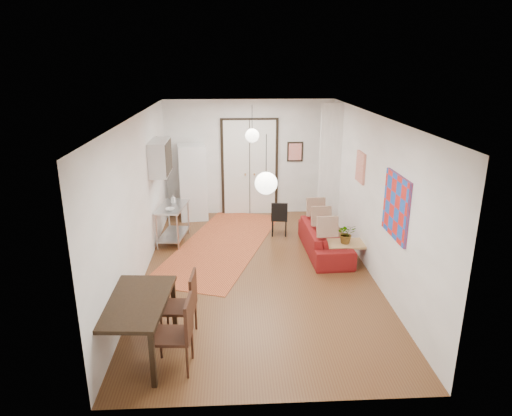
{
  "coord_description": "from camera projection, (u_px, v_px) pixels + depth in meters",
  "views": [
    {
      "loc": [
        -0.45,
        -7.82,
        3.8
      ],
      "look_at": [
        -0.02,
        0.02,
        1.25
      ],
      "focal_mm": 32.0,
      "sensor_mm": 36.0,
      "label": 1
    }
  ],
  "objects": [
    {
      "name": "kilim_rug",
      "position": [
        222.0,
        244.0,
        9.85
      ],
      "size": [
        2.9,
        4.62,
        0.01
      ],
      "primitive_type": "cube",
      "rotation": [
        0.0,
        0.0,
        -0.32
      ],
      "color": "#C45E31",
      "rests_on": "floor"
    },
    {
      "name": "dining_table",
      "position": [
        135.0,
        306.0,
        6.0
      ],
      "size": [
        0.93,
        1.51,
        0.8
      ],
      "rotation": [
        0.0,
        0.0,
        -0.07
      ],
      "color": "black",
      "rests_on": "floor"
    },
    {
      "name": "wall_right",
      "position": [
        373.0,
        196.0,
        8.29
      ],
      "size": [
        0.02,
        7.0,
        2.9
      ],
      "primitive_type": "cube",
      "color": "white",
      "rests_on": "floor"
    },
    {
      "name": "fridge",
      "position": [
        193.0,
        182.0,
        11.26
      ],
      "size": [
        0.74,
        0.74,
        1.86
      ],
      "primitive_type": "cube",
      "rotation": [
        0.0,
        0.0,
        0.14
      ],
      "color": "white",
      "rests_on": "floor"
    },
    {
      "name": "potted_plant",
      "position": [
        346.0,
        233.0,
        8.84
      ],
      "size": [
        0.31,
        0.36,
        0.39
      ],
      "primitive_type": "imported",
      "rotation": [
        0.0,
        0.0,
        0.01
      ],
      "color": "#375E2A",
      "rests_on": "coffee_table"
    },
    {
      "name": "floor",
      "position": [
        257.0,
        271.0,
        8.63
      ],
      "size": [
        7.0,
        7.0,
        0.0
      ],
      "primitive_type": "plane",
      "color": "brown",
      "rests_on": "ground"
    },
    {
      "name": "wall_back",
      "position": [
        249.0,
        158.0,
        11.5
      ],
      "size": [
        4.2,
        0.02,
        2.9
      ],
      "primitive_type": "cube",
      "color": "white",
      "rests_on": "floor"
    },
    {
      "name": "soap_bottle",
      "position": [
        173.0,
        199.0,
        10.01
      ],
      "size": [
        0.1,
        0.1,
        0.17
      ],
      "primitive_type": "imported",
      "rotation": [
        0.0,
        0.0,
        -0.34
      ],
      "color": "teal",
      "rests_on": "kitchen_counter"
    },
    {
      "name": "painting_abstract",
      "position": [
        361.0,
        167.0,
        8.94
      ],
      "size": [
        0.05,
        0.5,
        0.6
      ],
      "primitive_type": "cube",
      "color": "beige",
      "rests_on": "wall_right"
    },
    {
      "name": "wall_left",
      "position": [
        139.0,
        200.0,
        8.07
      ],
      "size": [
        0.02,
        7.0,
        2.9
      ],
      "primitive_type": "cube",
      "color": "white",
      "rests_on": "floor"
    },
    {
      "name": "double_doors",
      "position": [
        250.0,
        168.0,
        11.53
      ],
      "size": [
        1.44,
        0.06,
        2.5
      ],
      "primitive_type": "cube",
      "color": "white",
      "rests_on": "wall_back"
    },
    {
      "name": "dining_chair_near",
      "position": [
        179.0,
        297.0,
        6.5
      ],
      "size": [
        0.51,
        0.69,
        1.0
      ],
      "rotation": [
        0.0,
        0.0,
        -1.64
      ],
      "color": "#3A1D12",
      "rests_on": "floor"
    },
    {
      "name": "stub_partition",
      "position": [
        330.0,
        165.0,
        10.69
      ],
      "size": [
        0.5,
        0.1,
        2.9
      ],
      "primitive_type": "cube",
      "color": "white",
      "rests_on": "floor"
    },
    {
      "name": "print_left",
      "position": [
        156.0,
        150.0,
        9.81
      ],
      "size": [
        0.03,
        0.44,
        0.54
      ],
      "primitive_type": "cube",
      "color": "brown",
      "rests_on": "wall_left"
    },
    {
      "name": "kitchen_counter",
      "position": [
        173.0,
        219.0,
        9.89
      ],
      "size": [
        0.67,
        1.13,
        0.81
      ],
      "rotation": [
        0.0,
        0.0,
        -0.14
      ],
      "color": "#B0B3B5",
      "rests_on": "floor"
    },
    {
      "name": "pendant_front",
      "position": [
        266.0,
        183.0,
        6.03
      ],
      "size": [
        0.3,
        0.3,
        0.8
      ],
      "color": "white",
      "rests_on": "ceiling"
    },
    {
      "name": "pendant_back",
      "position": [
        252.0,
        136.0,
        9.83
      ],
      "size": [
        0.3,
        0.3,
        0.8
      ],
      "color": "white",
      "rests_on": "ceiling"
    },
    {
      "name": "coffee_table",
      "position": [
        346.0,
        245.0,
        8.92
      ],
      "size": [
        0.91,
        0.51,
        0.4
      ],
      "rotation": [
        0.0,
        0.0,
        0.01
      ],
      "color": "tan",
      "rests_on": "floor"
    },
    {
      "name": "painting_popart",
      "position": [
        396.0,
        206.0,
        7.04
      ],
      "size": [
        0.05,
        1.0,
        1.0
      ],
      "primitive_type": "cube",
      "color": "red",
      "rests_on": "wall_right"
    },
    {
      "name": "bowl",
      "position": [
        170.0,
        209.0,
        9.5
      ],
      "size": [
        0.24,
        0.24,
        0.05
      ],
      "primitive_type": "imported",
      "rotation": [
        0.0,
        0.0,
        -0.34
      ],
      "color": "silver",
      "rests_on": "kitchen_counter"
    },
    {
      "name": "wall_cabinet",
      "position": [
        160.0,
        157.0,
        9.36
      ],
      "size": [
        0.35,
        1.0,
        0.7
      ],
      "primitive_type": "cube",
      "color": "silver",
      "rests_on": "wall_left"
    },
    {
      "name": "dining_chair_far",
      "position": [
        173.0,
        325.0,
        5.84
      ],
      "size": [
        0.51,
        0.69,
        1.0
      ],
      "rotation": [
        0.0,
        0.0,
        -1.64
      ],
      "color": "#3A1D12",
      "rests_on": "floor"
    },
    {
      "name": "black_side_chair",
      "position": [
        279.0,
        214.0,
        10.37
      ],
      "size": [
        0.4,
        0.4,
        0.79
      ],
      "rotation": [
        0.0,
        0.0,
        3.02
      ],
      "color": "black",
      "rests_on": "floor"
    },
    {
      "name": "ceiling",
      "position": [
        257.0,
        116.0,
        7.73
      ],
      "size": [
        4.2,
        7.0,
        0.02
      ],
      "primitive_type": "cube",
      "color": "silver",
      "rests_on": "wall_back"
    },
    {
      "name": "poster_back",
      "position": [
        295.0,
        152.0,
        11.48
      ],
      "size": [
        0.4,
        0.03,
        0.5
      ],
      "primitive_type": "cube",
      "color": "red",
      "rests_on": "wall_back"
    },
    {
      "name": "wall_front",
      "position": [
        276.0,
        292.0,
        4.85
      ],
      "size": [
        4.2,
        0.02,
        2.9
      ],
      "primitive_type": "cube",
      "color": "white",
      "rests_on": "floor"
    },
    {
      "name": "sofa",
      "position": [
        325.0,
        240.0,
        9.37
      ],
      "size": [
        0.83,
        1.99,
        0.57
      ],
      "primitive_type": "imported",
      "rotation": [
        0.0,
        0.0,
        1.6
      ],
      "color": "maroon",
      "rests_on": "floor"
    }
  ]
}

